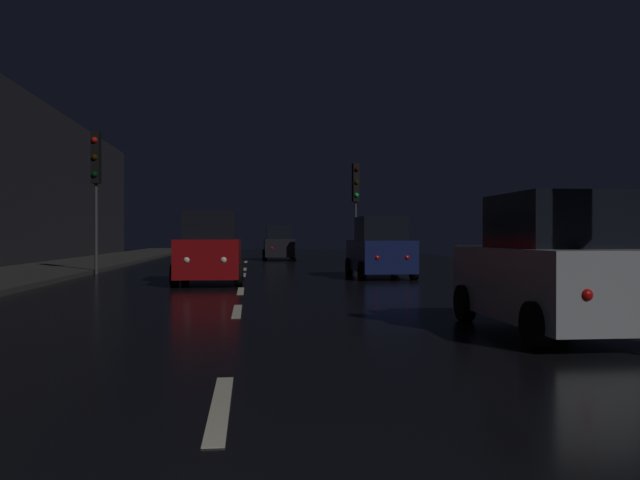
% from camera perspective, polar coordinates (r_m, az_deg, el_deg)
% --- Properties ---
extents(ground, '(27.90, 84.00, 0.02)m').
position_cam_1_polar(ground, '(27.11, -6.52, -2.67)').
color(ground, black).
extents(sidewalk_left, '(4.40, 84.00, 0.15)m').
position_cam_1_polar(sidewalk_left, '(28.26, -22.45, -2.40)').
color(sidewalk_left, '#33302D').
rests_on(sidewalk_left, ground).
extents(lane_centerline, '(0.16, 32.82, 0.01)m').
position_cam_1_polar(lane_centerline, '(20.70, -6.69, -3.56)').
color(lane_centerline, beige).
rests_on(lane_centerline, ground).
extents(traffic_light_far_right, '(0.34, 0.47, 5.02)m').
position_cam_1_polar(traffic_light_far_right, '(33.03, 3.09, 4.25)').
color(traffic_light_far_right, '#38383A').
rests_on(traffic_light_far_right, ground).
extents(traffic_light_far_left, '(0.33, 0.47, 5.27)m').
position_cam_1_polar(traffic_light_far_left, '(26.04, -18.71, 5.71)').
color(traffic_light_far_left, '#38383A').
rests_on(traffic_light_far_left, ground).
extents(car_approaching_headlights, '(1.98, 4.28, 2.15)m').
position_cam_1_polar(car_approaching_headlights, '(20.24, -9.44, -0.88)').
color(car_approaching_headlights, maroon).
rests_on(car_approaching_headlights, ground).
extents(car_parked_right_far, '(1.90, 4.12, 2.07)m').
position_cam_1_polar(car_parked_right_far, '(22.73, 5.16, -0.83)').
color(car_parked_right_far, '#141E51').
rests_on(car_parked_right_far, ground).
extents(car_parked_right_near, '(1.87, 4.05, 2.04)m').
position_cam_1_polar(car_parked_right_near, '(10.33, 19.21, -2.39)').
color(car_parked_right_near, '#A5A8AD').
rests_on(car_parked_right_near, ground).
extents(car_distant_taillights, '(1.86, 4.03, 2.03)m').
position_cam_1_polar(car_distant_taillights, '(39.12, -3.57, -0.36)').
color(car_distant_taillights, black).
rests_on(car_distant_taillights, ground).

